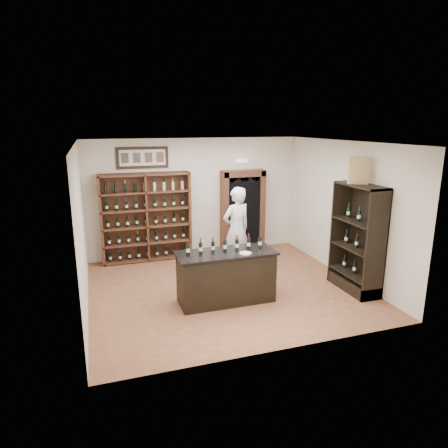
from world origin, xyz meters
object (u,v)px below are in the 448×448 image
(counter_bottle_0, at_px, (188,249))
(wine_crate, at_px, (358,171))
(side_cabinet, at_px, (357,255))
(wine_shelf, at_px, (146,217))
(shopkeeper, at_px, (236,230))
(tasting_counter, at_px, (226,277))

(counter_bottle_0, height_order, wine_crate, wine_crate)
(counter_bottle_0, xyz_separation_m, side_cabinet, (3.44, -0.36, -0.35))
(side_cabinet, bearing_deg, wine_shelf, 139.79)
(wine_shelf, distance_m, counter_bottle_0, 2.89)
(side_cabinet, relative_size, wine_crate, 4.21)
(shopkeeper, distance_m, wine_crate, 2.96)
(shopkeeper, xyz_separation_m, wine_crate, (1.89, -1.73, 1.47))
(tasting_counter, distance_m, shopkeeper, 1.77)
(counter_bottle_0, distance_m, side_cabinet, 3.48)
(side_cabinet, bearing_deg, counter_bottle_0, 173.98)
(tasting_counter, distance_m, wine_crate, 3.31)
(side_cabinet, bearing_deg, shopkeeper, 137.14)
(wine_shelf, height_order, side_cabinet, same)
(shopkeeper, bearing_deg, wine_crate, 121.01)
(counter_bottle_0, distance_m, shopkeeper, 2.08)
(wine_shelf, height_order, tasting_counter, wine_shelf)
(wine_shelf, xyz_separation_m, shopkeeper, (1.86, -1.41, -0.11))
(wine_shelf, distance_m, tasting_counter, 3.19)
(side_cabinet, distance_m, wine_crate, 1.71)
(tasting_counter, height_order, shopkeeper, shopkeeper)
(wine_shelf, xyz_separation_m, side_cabinet, (3.82, -3.23, -0.35))
(tasting_counter, xyz_separation_m, wine_crate, (2.66, -0.21, 1.97))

